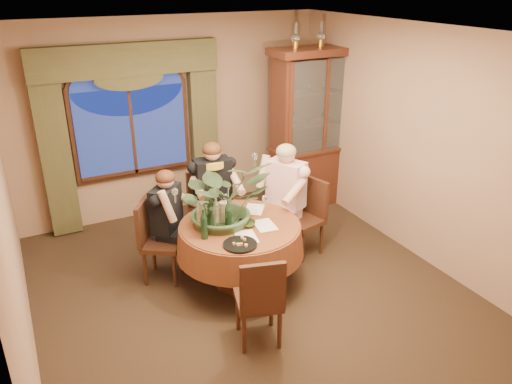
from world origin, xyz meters
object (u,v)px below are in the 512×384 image
china_cabinet (316,129)px  centerpiece_plant (222,168)px  wine_bottle_3 (216,212)px  oil_lamp_center (321,34)px  oil_lamp_left (296,36)px  chair_back (162,242)px  chair_right (303,219)px  olive_bowl (248,224)px  oil_lamp_right (345,33)px  wine_bottle_4 (204,224)px  person_scarf (213,195)px  stoneware_vase (224,213)px  dining_table (240,254)px  wine_bottle_2 (211,219)px  chair_front_left (258,298)px  wine_bottle_5 (210,209)px  wine_bottle_1 (200,216)px  person_pink (286,198)px  person_back (167,222)px  wine_bottle_0 (228,215)px

china_cabinet → centerpiece_plant: bearing=-146.7°
wine_bottle_3 → oil_lamp_center: bearing=33.1°
oil_lamp_left → chair_back: 3.28m
chair_right → olive_bowl: (-0.92, -0.32, 0.30)m
oil_lamp_right → wine_bottle_3: (-2.64, -1.45, -1.61)m
chair_right → wine_bottle_4: size_ratio=2.91×
china_cabinet → centerpiece_plant: 2.54m
person_scarf → wine_bottle_4: (-0.54, -1.09, 0.21)m
stoneware_vase → dining_table: bearing=-34.4°
chair_back → wine_bottle_2: 0.79m
dining_table → chair_back: chair_back is taller
oil_lamp_right → chair_front_left: bearing=-136.8°
person_scarf → wine_bottle_5: (-0.35, -0.79, 0.21)m
chair_front_left → person_scarf: 1.98m
china_cabinet → chair_back: china_cabinet is taller
oil_lamp_center → wine_bottle_1: size_ratio=1.03×
dining_table → wine_bottle_1: size_ratio=4.36×
wine_bottle_1 → oil_lamp_center: bearing=31.1°
chair_front_left → wine_bottle_1: wine_bottle_1 is taller
person_pink → person_back: 1.50m
chair_front_left → wine_bottle_5: wine_bottle_5 is taller
chair_right → wine_bottle_0: wine_bottle_0 is taller
oil_lamp_left → wine_bottle_0: 2.83m
wine_bottle_5 → person_back: bearing=131.2°
oil_lamp_left → chair_front_left: 3.72m
wine_bottle_5 → stoneware_vase: bearing=-32.4°
chair_front_left → wine_bottle_5: bearing=105.6°
china_cabinet → wine_bottle_3: (-2.23, -1.45, -0.26)m
chair_right → stoneware_vase: 1.21m
olive_bowl → wine_bottle_4: 0.55m
wine_bottle_2 → wine_bottle_4: 0.13m
wine_bottle_5 → wine_bottle_3: bearing=-75.1°
wine_bottle_1 → wine_bottle_3: same height
wine_bottle_0 → wine_bottle_5: 0.24m
oil_lamp_left → wine_bottle_4: (-2.04, -1.66, -1.61)m
dining_table → chair_right: 1.02m
chair_front_left → olive_bowl: 1.00m
person_pink → wine_bottle_2: person_pink is taller
centerpiece_plant → oil_lamp_left: bearing=39.1°
china_cabinet → oil_lamp_center: bearing=0.0°
person_back → wine_bottle_4: bearing=57.3°
chair_front_left → centerpiece_plant: 1.45m
oil_lamp_left → chair_back: oil_lamp_left is taller
chair_front_left → stoneware_vase: size_ratio=3.73×
oil_lamp_left → chair_front_left: oil_lamp_left is taller
olive_bowl → china_cabinet: bearing=39.9°
china_cabinet → oil_lamp_center: size_ratio=6.93×
wine_bottle_5 → olive_bowl: bearing=-37.5°
wine_bottle_3 → olive_bowl: bearing=-27.0°
centerpiece_plant → wine_bottle_4: centerpiece_plant is taller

